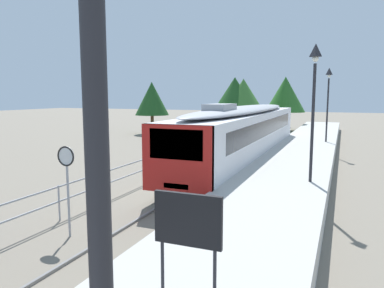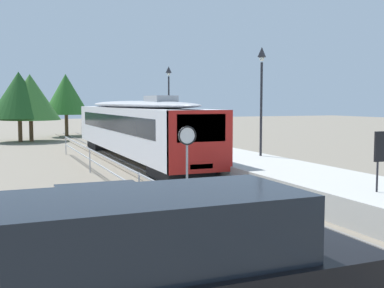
% 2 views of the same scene
% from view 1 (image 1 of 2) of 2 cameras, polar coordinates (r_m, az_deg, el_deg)
% --- Properties ---
extents(ground_plane, '(160.00, 160.00, 0.00)m').
position_cam_1_polar(ground_plane, '(21.88, -1.32, -3.80)').
color(ground_plane, slate).
extents(track_rails, '(3.20, 60.00, 0.14)m').
position_cam_1_polar(track_rails, '(20.88, 6.27, -4.30)').
color(track_rails, slate).
rests_on(track_rails, ground).
extents(commuter_train, '(2.82, 20.58, 3.74)m').
position_cam_1_polar(commuter_train, '(23.06, 8.14, 2.11)').
color(commuter_train, silver).
rests_on(commuter_train, track_rails).
extents(station_platform, '(3.90, 60.00, 0.90)m').
position_cam_1_polar(station_platform, '(20.17, 15.22, -3.74)').
color(station_platform, '#B7B5AD').
rests_on(station_platform, ground).
extents(platform_lamp_near_end, '(0.34, 0.34, 5.35)m').
position_cam_1_polar(platform_lamp_near_end, '(1.85, -15.07, 17.19)').
color(platform_lamp_near_end, '#232328').
rests_on(platform_lamp_near_end, station_platform).
extents(platform_lamp_mid_platform, '(0.34, 0.34, 5.35)m').
position_cam_1_polar(platform_lamp_mid_platform, '(15.10, 18.31, 8.38)').
color(platform_lamp_mid_platform, '#232328').
rests_on(platform_lamp_mid_platform, station_platform).
extents(platform_lamp_far_end, '(0.34, 0.34, 5.35)m').
position_cam_1_polar(platform_lamp_far_end, '(28.69, 20.27, 7.72)').
color(platform_lamp_far_end, '#232328').
rests_on(platform_lamp_far_end, station_platform).
extents(platform_notice_board, '(1.20, 0.08, 1.80)m').
position_cam_1_polar(platform_notice_board, '(6.29, -0.66, -12.13)').
color(platform_notice_board, '#232328').
rests_on(platform_notice_board, station_platform).
extents(speed_limit_sign, '(0.61, 0.10, 2.81)m').
position_cam_1_polar(speed_limit_sign, '(11.69, -18.78, -3.61)').
color(speed_limit_sign, '#9EA0A5').
rests_on(speed_limit_sign, ground).
extents(carpark_fence, '(0.06, 36.06, 1.25)m').
position_cam_1_polar(carpark_fence, '(13.56, -19.86, -7.42)').
color(carpark_fence, '#9EA0A5').
rests_on(carpark_fence, ground).
extents(tree_behind_carpark, '(4.71, 4.71, 6.47)m').
position_cam_1_polar(tree_behind_carpark, '(45.62, 14.19, 7.41)').
color(tree_behind_carpark, brown).
rests_on(tree_behind_carpark, ground).
extents(tree_behind_station_far, '(3.76, 3.76, 5.75)m').
position_cam_1_polar(tree_behind_station_far, '(41.36, -6.20, 6.96)').
color(tree_behind_station_far, brown).
rests_on(tree_behind_station_far, ground).
extents(tree_distant_left, '(5.37, 5.37, 6.28)m').
position_cam_1_polar(tree_distant_left, '(41.59, 6.60, 7.34)').
color(tree_distant_left, brown).
rests_on(tree_distant_left, ground).
extents(tree_distant_centre, '(5.32, 5.32, 6.09)m').
position_cam_1_polar(tree_distant_centre, '(41.43, 7.91, 7.08)').
color(tree_distant_centre, brown).
rests_on(tree_distant_centre, ground).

